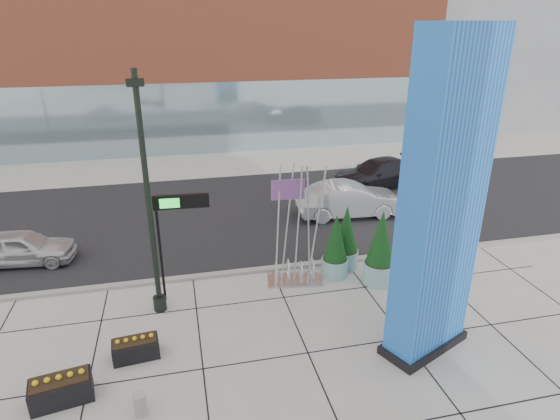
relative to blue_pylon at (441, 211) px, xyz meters
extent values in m
plane|color=#9E9991|center=(-4.39, 1.44, -4.29)|extent=(160.00, 160.00, 0.00)
cube|color=black|center=(-4.39, 11.44, -4.28)|extent=(80.00, 12.00, 0.02)
cube|color=gray|center=(-4.39, 5.44, -4.23)|extent=(80.00, 0.30, 0.12)
cube|color=#AA4B31|center=(-3.39, 28.44, 1.21)|extent=(34.00, 10.00, 11.00)
cube|color=#8CA5B2|center=(-3.39, 23.64, -1.79)|extent=(34.00, 0.60, 5.00)
cube|color=slate|center=(21.61, 33.44, 4.71)|extent=(20.00, 18.00, 18.00)
cube|color=#0C4CB9|center=(0.00, 0.00, 0.15)|extent=(2.66, 1.91, 8.89)
cube|color=black|center=(0.00, 0.00, -4.17)|extent=(2.92, 2.17, 0.25)
cylinder|color=black|center=(-7.55, 3.66, -0.44)|extent=(0.17, 0.17, 7.71)
cylinder|color=black|center=(-7.55, 3.66, -4.05)|extent=(0.42, 0.42, 0.48)
cube|color=black|center=(-7.55, 3.66, 3.03)|extent=(0.49, 0.22, 0.21)
cube|color=silver|center=(-2.75, 4.44, -4.27)|extent=(2.09, 1.27, 0.05)
cylinder|color=silver|center=(-3.37, 4.26, -2.06)|extent=(0.07, 0.07, 4.47)
cylinder|color=silver|center=(-3.02, 4.58, -2.06)|extent=(0.07, 0.07, 4.47)
cylinder|color=silver|center=(-2.66, 4.35, -2.06)|extent=(0.07, 0.07, 4.47)
cylinder|color=silver|center=(-2.26, 4.62, -2.06)|extent=(0.07, 0.07, 4.47)
cylinder|color=silver|center=(-2.03, 4.22, -2.06)|extent=(0.07, 0.07, 4.47)
torus|color=silver|center=(-3.42, 4.35, -3.86)|extent=(0.19, 0.81, 0.81)
torus|color=silver|center=(-2.97, 4.53, -3.86)|extent=(0.19, 0.81, 0.81)
torus|color=silver|center=(-2.52, 4.35, -3.86)|extent=(0.19, 0.81, 0.81)
torus|color=silver|center=(-2.08, 4.53, -3.86)|extent=(0.19, 0.81, 0.81)
cube|color=red|center=(-3.02, 4.44, -0.72)|extent=(1.16, 0.14, 0.72)
cube|color=silver|center=(-2.21, 4.53, -1.16)|extent=(0.88, 0.27, 0.54)
cylinder|color=gray|center=(-7.97, -0.84, -3.99)|extent=(0.32, 0.32, 0.61)
cylinder|color=black|center=(-7.39, 4.24, -2.43)|extent=(0.09, 0.09, 3.73)
cube|color=black|center=(-6.59, 4.24, -0.74)|extent=(1.78, 0.26, 0.44)
cube|color=#19D833|center=(-6.95, 4.15, -0.74)|extent=(0.62, 0.05, 0.31)
cylinder|color=#8ABABA|center=(0.21, 3.70, -3.90)|extent=(1.13, 1.13, 0.79)
cylinder|color=black|center=(0.21, 3.70, -3.51)|extent=(1.04, 1.04, 0.07)
cone|color=black|center=(0.21, 3.70, -2.49)|extent=(1.01, 1.01, 2.03)
cylinder|color=#8ABABA|center=(-1.19, 4.52, -3.95)|extent=(0.99, 0.99, 0.70)
cylinder|color=black|center=(-1.19, 4.52, -3.60)|extent=(0.91, 0.91, 0.06)
cone|color=black|center=(-1.19, 4.52, -2.70)|extent=(0.89, 0.89, 1.79)
cylinder|color=#8ABABA|center=(-0.59, 5.04, -3.94)|extent=(1.02, 1.02, 0.72)
cylinder|color=black|center=(-0.59, 5.04, -3.58)|extent=(0.94, 0.94, 0.06)
cone|color=black|center=(-0.59, 5.04, -2.66)|extent=(0.92, 0.92, 1.84)
cube|color=black|center=(-8.19, 1.36, -4.02)|extent=(1.33, 0.76, 0.54)
cube|color=black|center=(-8.19, 1.36, -3.73)|extent=(1.23, 0.66, 0.05)
cube|color=black|center=(-9.91, 0.07, -3.98)|extent=(1.57, 0.98, 0.63)
cube|color=black|center=(-9.91, 0.07, -3.65)|extent=(1.45, 0.86, 0.06)
imported|color=silver|center=(-12.80, 8.16, -3.62)|extent=(4.09, 1.99, 1.34)
imported|color=#AFB2B7|center=(1.41, 9.88, -3.46)|extent=(5.17, 2.08, 1.67)
imported|color=black|center=(4.54, 13.64, -3.50)|extent=(5.87, 3.50, 1.60)
camera|label=1|loc=(-6.63, -10.06, 4.56)|focal=30.00mm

